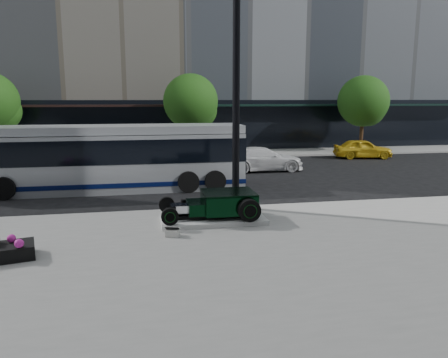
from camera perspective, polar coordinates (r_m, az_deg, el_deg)
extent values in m
plane|color=black|center=(18.29, -2.64, -2.54)|extent=(120.00, 120.00, 0.00)
cube|color=gray|center=(8.59, 8.01, -17.79)|extent=(70.00, 17.00, 0.12)
cube|color=gray|center=(32.00, -6.27, 3.13)|extent=(70.00, 4.00, 0.12)
cube|color=black|center=(34.72, -23.42, 6.13)|extent=(22.00, 0.50, 4.00)
cube|color=black|center=(37.29, 13.85, 6.92)|extent=(24.00, 0.50, 4.00)
cube|color=black|center=(34.07, -23.84, 8.73)|extent=(22.00, 1.60, 0.15)
cube|color=black|center=(36.69, 14.36, 9.35)|extent=(24.00, 1.60, 0.15)
sphere|color=#183E11|center=(32.19, -27.15, 7.92)|extent=(2.60, 2.60, 2.60)
cylinder|color=black|center=(30.96, -4.31, 5.45)|extent=(0.28, 0.28, 2.60)
sphere|color=#183E11|center=(30.84, -4.37, 10.08)|extent=(3.80, 3.80, 3.80)
sphere|color=#183E11|center=(31.22, -3.32, 9.00)|extent=(2.60, 2.60, 2.60)
cylinder|color=black|center=(34.92, 17.50, 5.57)|extent=(0.28, 0.28, 2.60)
sphere|color=#183E11|center=(34.82, 17.73, 9.67)|extent=(3.80, 3.80, 3.80)
sphere|color=#183E11|center=(35.38, 18.30, 8.67)|extent=(2.60, 2.60, 2.60)
cube|color=silver|center=(14.55, -1.54, -5.15)|extent=(3.40, 1.80, 0.15)
cube|color=black|center=(14.08, -1.24, -4.95)|extent=(3.00, 0.08, 0.10)
cube|color=black|center=(14.94, -1.82, -4.05)|extent=(3.00, 0.08, 0.10)
cube|color=black|center=(14.52, 0.60, -3.05)|extent=(1.70, 1.45, 0.62)
cube|color=black|center=(14.44, 0.60, -1.77)|extent=(1.70, 1.45, 0.06)
cube|color=black|center=(14.37, -3.71, -3.70)|extent=(0.55, 1.05, 0.38)
cube|color=silver|center=(14.33, -5.90, -3.98)|extent=(0.55, 0.55, 0.34)
cylinder|color=black|center=(14.28, -5.32, -2.91)|extent=(0.18, 0.18, 0.10)
cylinder|color=black|center=(14.34, -7.29, -4.50)|extent=(0.06, 1.55, 0.06)
cylinder|color=black|center=(13.84, 3.33, -4.12)|extent=(0.72, 0.24, 0.72)
cylinder|color=black|center=(13.73, 3.46, -4.25)|extent=(0.37, 0.02, 0.37)
torus|color=#0A3B12|center=(13.71, 3.47, -4.26)|extent=(0.44, 0.02, 0.44)
cylinder|color=black|center=(15.45, 1.79, -2.56)|extent=(0.72, 0.24, 0.72)
cylinder|color=black|center=(15.57, 1.69, -2.46)|extent=(0.37, 0.02, 0.37)
torus|color=#0A3B12|center=(15.58, 1.68, -2.45)|extent=(0.44, 0.02, 0.44)
cylinder|color=black|center=(13.56, -7.08, -4.89)|extent=(0.54, 0.16, 0.54)
cylinder|color=black|center=(13.47, -7.06, -4.99)|extent=(0.28, 0.02, 0.28)
torus|color=#0A3B12|center=(13.46, -7.05, -5.00)|extent=(0.34, 0.02, 0.34)
cylinder|color=black|center=(15.06, -7.49, -3.34)|extent=(0.54, 0.16, 0.54)
cylinder|color=black|center=(15.15, -7.51, -3.26)|extent=(0.28, 0.02, 0.28)
torus|color=#0A3B12|center=(15.16, -7.51, -3.25)|extent=(0.34, 0.02, 0.34)
cube|color=silver|center=(13.02, -6.73, -6.96)|extent=(0.47, 0.41, 0.22)
cube|color=black|center=(12.98, -6.74, -6.44)|extent=(0.47, 0.39, 0.15)
cylinder|color=black|center=(15.79, 1.60, 11.75)|extent=(0.26, 0.26, 8.69)
cylinder|color=black|center=(16.26, 1.52, -3.36)|extent=(0.48, 0.48, 0.22)
sphere|color=#183E11|center=(12.34, -27.23, -7.31)|extent=(0.24, 0.24, 0.24)
sphere|color=#EE2AB8|center=(12.27, -26.09, -7.32)|extent=(0.24, 0.24, 0.24)
sphere|color=#183E11|center=(12.20, -24.93, -7.31)|extent=(0.24, 0.24, 0.24)
cube|color=#A6AAAF|center=(20.43, -14.63, 2.15)|extent=(12.00, 2.55, 2.55)
cube|color=#071241|center=(20.57, -14.52, -0.21)|extent=(12.05, 2.60, 0.20)
cube|color=black|center=(20.36, -14.70, 3.75)|extent=(12.05, 2.60, 1.05)
cube|color=#A6AAAF|center=(20.28, -14.82, 6.27)|extent=(12.00, 2.40, 0.35)
cube|color=black|center=(20.88, 2.10, 3.41)|extent=(0.06, 2.30, 1.70)
cylinder|color=black|center=(20.03, -26.83, -1.12)|extent=(0.96, 0.28, 0.96)
cylinder|color=black|center=(22.50, -25.06, 0.18)|extent=(0.96, 0.28, 0.96)
cylinder|color=black|center=(19.34, -4.66, -0.39)|extent=(0.96, 0.28, 0.96)
cylinder|color=black|center=(21.89, -5.41, 0.87)|extent=(0.96, 0.28, 0.96)
cylinder|color=black|center=(19.51, -1.16, -0.26)|extent=(0.96, 0.28, 0.96)
cylinder|color=black|center=(22.03, -2.30, 0.97)|extent=(0.96, 0.28, 0.96)
imported|color=white|center=(25.18, 5.01, 2.62)|extent=(4.79, 2.03, 1.38)
imported|color=gold|center=(31.97, 17.67, 3.79)|extent=(4.15, 2.28, 1.34)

